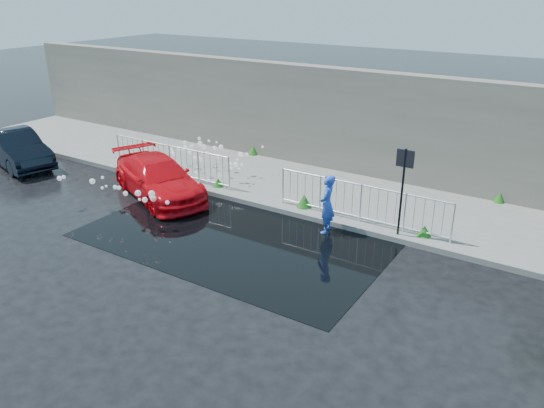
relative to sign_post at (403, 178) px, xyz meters
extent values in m
plane|color=black|center=(-4.20, -3.10, -1.72)|extent=(90.00, 90.00, 0.00)
cube|color=slate|center=(-4.20, 1.90, -1.65)|extent=(30.00, 4.00, 0.15)
cube|color=slate|center=(-4.20, -0.10, -1.64)|extent=(30.00, 0.25, 0.16)
cube|color=#615E52|center=(-4.20, 4.10, 0.18)|extent=(30.00, 0.60, 3.50)
cube|color=black|center=(-3.70, -2.10, -1.72)|extent=(8.00, 5.00, 0.01)
cylinder|color=black|center=(0.00, 0.00, -0.47)|extent=(0.06, 0.06, 2.50)
cube|color=black|center=(0.00, 0.00, 0.53)|extent=(0.45, 0.04, 0.45)
cylinder|color=silver|center=(-10.70, 0.25, -1.02)|extent=(0.05, 0.05, 1.10)
cylinder|color=silver|center=(-5.70, 0.25, -1.02)|extent=(0.05, 0.05, 1.10)
cylinder|color=silver|center=(-8.20, 0.25, -0.50)|extent=(5.00, 0.04, 0.04)
cylinder|color=silver|center=(-8.20, 0.25, -1.45)|extent=(5.00, 0.04, 0.04)
cylinder|color=silver|center=(-3.70, 0.25, -1.02)|extent=(0.05, 0.05, 1.10)
cylinder|color=silver|center=(1.30, 0.25, -1.02)|extent=(0.05, 0.05, 1.10)
cylinder|color=silver|center=(-1.20, 0.25, -0.50)|extent=(5.00, 0.04, 0.04)
cylinder|color=silver|center=(-1.20, 0.25, -1.45)|extent=(5.00, 0.04, 0.04)
cone|color=#255516|center=(-10.00, 0.30, -1.41)|extent=(0.40, 0.40, 0.32)
cone|color=#255516|center=(-6.20, 0.30, -1.44)|extent=(0.36, 0.36, 0.27)
cone|color=#255516|center=(-3.00, 0.30, -1.37)|extent=(0.44, 0.44, 0.40)
cone|color=#255516|center=(0.60, 0.30, -1.43)|extent=(0.38, 0.38, 0.30)
cone|color=#255516|center=(-7.20, 3.80, -1.41)|extent=(0.42, 0.42, 0.34)
cone|color=#255516|center=(1.80, 3.80, -1.42)|extent=(0.34, 0.34, 0.31)
sphere|color=white|center=(-7.32, 1.59, -0.78)|extent=(0.14, 0.14, 0.14)
sphere|color=white|center=(-8.64, 0.89, -1.04)|extent=(0.15, 0.15, 0.15)
sphere|color=white|center=(-7.44, 1.86, -0.66)|extent=(0.08, 0.08, 0.08)
sphere|color=white|center=(-8.73, 0.79, -1.16)|extent=(0.07, 0.07, 0.07)
sphere|color=white|center=(-6.51, 0.21, -1.40)|extent=(0.10, 0.10, 0.10)
sphere|color=white|center=(-8.50, 0.56, -1.09)|extent=(0.14, 0.14, 0.14)
sphere|color=white|center=(-8.22, 1.84, -0.63)|extent=(0.12, 0.12, 0.12)
sphere|color=white|center=(-7.80, 0.95, -1.09)|extent=(0.08, 0.08, 0.08)
sphere|color=white|center=(-5.93, 1.57, -0.77)|extent=(0.11, 0.11, 0.11)
sphere|color=white|center=(-7.13, 0.04, -1.44)|extent=(0.18, 0.18, 0.18)
sphere|color=white|center=(-8.41, 1.70, -0.88)|extent=(0.06, 0.06, 0.06)
sphere|color=white|center=(-6.18, 1.36, -0.96)|extent=(0.09, 0.09, 0.09)
sphere|color=white|center=(-6.12, 0.30, -1.19)|extent=(0.07, 0.07, 0.07)
sphere|color=white|center=(-8.25, 1.42, -0.82)|extent=(0.11, 0.11, 0.11)
sphere|color=white|center=(-7.90, 1.70, -0.87)|extent=(0.18, 0.18, 0.18)
sphere|color=white|center=(-7.26, 0.69, -0.94)|extent=(0.17, 0.17, 0.17)
sphere|color=white|center=(-7.02, 1.56, -0.70)|extent=(0.17, 0.17, 0.17)
sphere|color=white|center=(-8.80, 1.71, -0.84)|extent=(0.13, 0.13, 0.13)
sphere|color=white|center=(-8.85, 1.00, -0.97)|extent=(0.16, 0.16, 0.16)
sphere|color=white|center=(-8.71, 1.29, -0.96)|extent=(0.15, 0.15, 0.15)
sphere|color=white|center=(-8.37, 1.16, -0.88)|extent=(0.13, 0.13, 0.13)
sphere|color=white|center=(-5.93, 0.92, -0.96)|extent=(0.17, 0.17, 0.17)
sphere|color=white|center=(-6.06, 0.82, -0.92)|extent=(0.10, 0.10, 0.10)
sphere|color=white|center=(-6.74, 1.01, -0.84)|extent=(0.16, 0.16, 0.16)
sphere|color=white|center=(-6.03, 0.82, -1.07)|extent=(0.12, 0.12, 0.12)
sphere|color=white|center=(-8.34, 1.21, -0.81)|extent=(0.12, 0.12, 0.12)
sphere|color=white|center=(-7.77, 1.83, -0.65)|extent=(0.10, 0.10, 0.10)
sphere|color=white|center=(-8.31, 0.64, -1.16)|extent=(0.08, 0.08, 0.08)
sphere|color=white|center=(-6.20, 1.59, -0.83)|extent=(0.18, 0.18, 0.18)
sphere|color=white|center=(-8.14, 1.22, -1.00)|extent=(0.15, 0.15, 0.15)
sphere|color=white|center=(-8.74, 0.90, -0.84)|extent=(0.07, 0.07, 0.07)
sphere|color=white|center=(-8.54, 1.43, -0.92)|extent=(0.15, 0.15, 0.15)
sphere|color=white|center=(-7.52, 1.41, -0.94)|extent=(0.10, 0.10, 0.10)
sphere|color=white|center=(-6.53, 0.59, -1.04)|extent=(0.07, 0.07, 0.07)
sphere|color=white|center=(-7.99, 1.61, -0.73)|extent=(0.18, 0.18, 0.18)
sphere|color=white|center=(-5.69, 2.17, -0.63)|extent=(0.09, 0.09, 0.09)
sphere|color=white|center=(-5.73, 0.98, -0.94)|extent=(0.10, 0.10, 0.10)
sphere|color=white|center=(-5.68, 0.77, -1.01)|extent=(0.09, 0.09, 0.09)
sphere|color=white|center=(-7.72, 0.96, -1.04)|extent=(0.13, 0.13, 0.13)
sphere|color=white|center=(-7.08, 0.26, -1.27)|extent=(0.12, 0.12, 0.12)
sphere|color=white|center=(-7.16, 0.37, -1.10)|extent=(0.11, 0.11, 0.11)
sphere|color=white|center=(-8.04, -2.77, -0.69)|extent=(0.09, 0.09, 0.09)
sphere|color=white|center=(-6.18, -3.17, -0.65)|extent=(0.17, 0.17, 0.17)
sphere|color=white|center=(-9.22, -3.22, -0.77)|extent=(0.11, 0.11, 0.11)
sphere|color=white|center=(-8.30, -2.94, -0.81)|extent=(0.17, 0.17, 0.17)
sphere|color=white|center=(-7.85, -2.83, -0.90)|extent=(0.07, 0.07, 0.07)
sphere|color=white|center=(-7.47, -2.83, -0.86)|extent=(0.13, 0.13, 0.13)
sphere|color=white|center=(-6.24, -2.68, -0.93)|extent=(0.08, 0.08, 0.08)
sphere|color=white|center=(-6.23, -3.10, -0.88)|extent=(0.08, 0.08, 0.08)
sphere|color=white|center=(-7.92, -2.09, -1.39)|extent=(0.15, 0.15, 0.15)
sphere|color=white|center=(-5.91, -2.93, -0.70)|extent=(0.18, 0.18, 0.18)
sphere|color=white|center=(-6.71, -2.46, -1.21)|extent=(0.16, 0.16, 0.16)
sphere|color=white|center=(-9.19, -3.39, -0.75)|extent=(0.14, 0.14, 0.14)
sphere|color=white|center=(-5.86, -2.43, -1.11)|extent=(0.12, 0.12, 0.12)
sphere|color=white|center=(-7.08, -3.02, -0.73)|extent=(0.12, 0.12, 0.12)
sphere|color=white|center=(-6.34, -2.48, -1.08)|extent=(0.17, 0.17, 0.17)
sphere|color=white|center=(-9.06, -2.01, -1.47)|extent=(0.10, 0.10, 0.10)
imported|color=red|center=(-7.46, -1.10, -1.11)|extent=(4.60, 3.27, 1.24)
imported|color=black|center=(-14.04, -1.62, -1.07)|extent=(4.20, 2.34, 1.31)
imported|color=blue|center=(-1.82, -0.59, -0.91)|extent=(0.50, 0.66, 1.64)
camera|label=1|loc=(3.95, -12.39, 4.56)|focal=35.00mm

